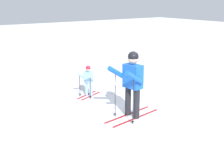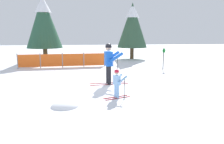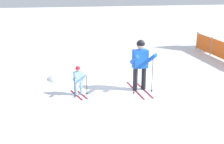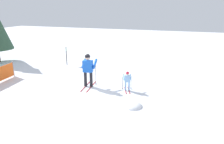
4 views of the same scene
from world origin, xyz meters
name	(u,v)px [view 3 (image 3 of 4)]	position (x,y,z in m)	size (l,w,h in m)	color
ground_plane	(142,87)	(0.00, 0.00, 0.00)	(60.00, 60.00, 0.00)	white
skier_adult	(140,61)	(0.26, -0.15, 1.08)	(1.73, 0.82, 1.80)	maroon
skier_child	(78,79)	(0.36, -2.28, 0.59)	(0.97, 0.59, 1.02)	maroon
snow_mound	(58,79)	(-1.37, -3.04, 0.00)	(0.87, 0.74, 0.35)	white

